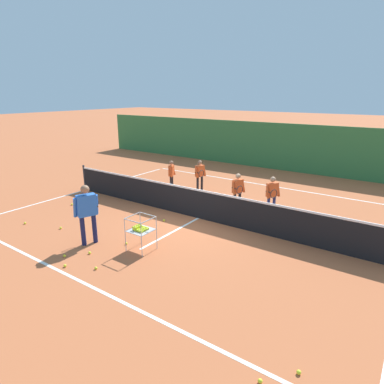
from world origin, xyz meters
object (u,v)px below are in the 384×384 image
(tennis_ball_9, at_px, (25,223))
(tennis_ball_10, at_px, (65,266))
(instructor, at_px, (87,209))
(tennis_ball_4, at_px, (96,268))
(ball_cart, at_px, (140,229))
(student_1, at_px, (200,173))
(tennis_ball_6, at_px, (90,253))
(tennis_ball_7, at_px, (64,256))
(tennis_ball_1, at_px, (61,228))
(student_3, at_px, (272,192))
(tennis_ball_8, at_px, (144,233))
(tennis_ball_3, at_px, (72,204))
(tennis_ball_5, at_px, (299,372))
(tennis_ball_2, at_px, (260,381))
(student_0, at_px, (171,172))
(tennis_ball_11, at_px, (126,243))
(student_2, at_px, (238,189))
(tennis_ball_0, at_px, (164,220))
(tennis_net, at_px, (198,204))

(tennis_ball_9, distance_m, tennis_ball_10, 3.42)
(instructor, xyz_separation_m, tennis_ball_4, (1.23, -0.82, -0.95))
(ball_cart, bearing_deg, student_1, 107.62)
(tennis_ball_6, bearing_deg, tennis_ball_7, -129.44)
(tennis_ball_1, distance_m, tennis_ball_9, 1.30)
(student_3, bearing_deg, tennis_ball_8, -123.55)
(tennis_ball_3, distance_m, tennis_ball_5, 9.50)
(tennis_ball_5, xyz_separation_m, tennis_ball_8, (-5.20, 2.35, 0.00))
(tennis_ball_1, xyz_separation_m, tennis_ball_2, (7.11, -1.68, 0.00))
(student_0, xyz_separation_m, tennis_ball_9, (-1.37, -5.58, -0.71))
(student_3, bearing_deg, tennis_ball_3, -153.19)
(student_1, relative_size, tennis_ball_7, 18.98)
(ball_cart, relative_size, tennis_ball_8, 13.22)
(student_1, xyz_separation_m, tennis_ball_2, (5.87, -7.31, -0.74))
(ball_cart, height_order, tennis_ball_5, ball_cart)
(tennis_ball_6, bearing_deg, tennis_ball_11, 68.26)
(tennis_ball_6, xyz_separation_m, tennis_ball_8, (0.30, 1.67, 0.00))
(student_3, relative_size, tennis_ball_9, 19.23)
(tennis_ball_1, xyz_separation_m, tennis_ball_9, (-1.24, -0.40, 0.00))
(student_2, xyz_separation_m, ball_cart, (-0.65, -4.07, -0.20))
(tennis_ball_0, xyz_separation_m, tennis_ball_1, (-2.14, -2.23, 0.00))
(tennis_ball_7, bearing_deg, tennis_ball_6, 50.56)
(student_1, height_order, tennis_ball_2, student_1)
(tennis_ball_3, bearing_deg, tennis_ball_7, -38.29)
(tennis_net, distance_m, tennis_ball_11, 2.80)
(instructor, height_order, student_1, instructor)
(student_3, relative_size, tennis_ball_11, 19.23)
(tennis_ball_0, bearing_deg, tennis_ball_10, -91.19)
(tennis_ball_3, distance_m, tennis_ball_8, 3.92)
(student_2, distance_m, student_3, 1.15)
(student_3, distance_m, tennis_ball_3, 7.06)
(instructor, distance_m, tennis_ball_2, 5.89)
(instructor, height_order, tennis_ball_0, instructor)
(student_3, xyz_separation_m, tennis_ball_7, (-3.05, -5.70, -0.75))
(tennis_net, height_order, ball_cart, tennis_net)
(student_3, relative_size, tennis_ball_2, 19.23)
(tennis_ball_4, relative_size, tennis_ball_6, 1.00)
(student_1, distance_m, tennis_ball_10, 7.01)
(tennis_ball_4, bearing_deg, ball_cart, 83.04)
(student_1, height_order, tennis_ball_7, student_1)
(tennis_ball_11, bearing_deg, tennis_ball_8, 94.55)
(instructor, relative_size, student_2, 1.25)
(instructor, relative_size, tennis_ball_3, 24.01)
(student_0, distance_m, student_1, 1.20)
(tennis_ball_5, relative_size, tennis_ball_11, 1.00)
(tennis_net, height_order, tennis_ball_6, tennis_net)
(tennis_net, relative_size, tennis_ball_4, 168.16)
(tennis_ball_11, bearing_deg, tennis_ball_2, -23.40)
(tennis_ball_1, bearing_deg, tennis_ball_5, -9.25)
(student_0, xyz_separation_m, student_2, (3.43, -0.72, 0.05))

